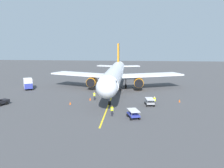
# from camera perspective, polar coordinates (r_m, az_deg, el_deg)

# --- Properties ---
(ground_plane) EXTENTS (220.00, 220.00, 0.00)m
(ground_plane) POSITION_cam_1_polar(r_m,az_deg,el_deg) (57.43, 0.82, -1.46)
(ground_plane) COLOR #424244
(apron_lead_in_line) EXTENTS (1.40, 39.99, 0.01)m
(apron_lead_in_line) POSITION_cam_1_polar(r_m,az_deg,el_deg) (50.49, -0.01, -2.98)
(apron_lead_in_line) COLOR yellow
(apron_lead_in_line) RESTS_ON ground
(airplane) EXTENTS (34.79, 40.28, 11.50)m
(airplane) POSITION_cam_1_polar(r_m,az_deg,el_deg) (55.98, 0.71, 2.40)
(airplane) COLOR silver
(airplane) RESTS_ON ground
(ground_crew_marshaller) EXTENTS (0.47, 0.42, 1.71)m
(ground_crew_marshaller) POSITION_cam_1_polar(r_m,az_deg,el_deg) (36.17, -0.02, -6.59)
(ground_crew_marshaller) COLOR #23232D
(ground_crew_marshaller) RESTS_ON ground
(ground_crew_wing_walker) EXTENTS (0.47, 0.40, 1.71)m
(ground_crew_wing_walker) POSITION_cam_1_polar(r_m,az_deg,el_deg) (42.99, 10.41, -4.15)
(ground_crew_wing_walker) COLOR #23232D
(ground_crew_wing_walker) RESTS_ON ground
(ground_crew_loader) EXTENTS (0.44, 0.31, 1.71)m
(ground_crew_loader) POSITION_cam_1_polar(r_m,az_deg,el_deg) (46.61, -4.36, -2.95)
(ground_crew_loader) COLOR #23232D
(ground_crew_loader) RESTS_ON ground
(box_truck_near_nose) EXTENTS (3.94, 4.97, 2.62)m
(box_truck_near_nose) POSITION_cam_1_polar(r_m,az_deg,el_deg) (62.02, -19.99, 0.08)
(box_truck_near_nose) COLOR #2D3899
(box_truck_near_nose) RESTS_ON ground
(baggage_cart_portside) EXTENTS (2.20, 2.91, 1.27)m
(baggage_cart_portside) POSITION_cam_1_polar(r_m,az_deg,el_deg) (35.47, 5.28, -7.34)
(baggage_cart_portside) COLOR #2D3899
(baggage_cart_portside) RESTS_ON ground
(baggage_cart_starboard_side) EXTENTS (1.83, 2.75, 1.27)m
(baggage_cart_starboard_side) POSITION_cam_1_polar(r_m,az_deg,el_deg) (43.18, 9.26, -4.37)
(baggage_cart_starboard_side) COLOR #9E9EA3
(baggage_cart_starboard_side) RESTS_ON ground
(belt_loader_rear_apron) EXTENTS (2.63, 4.72, 2.32)m
(belt_loader_rear_apron) POSITION_cam_1_polar(r_m,az_deg,el_deg) (47.47, -25.71, -3.86)
(belt_loader_rear_apron) COLOR black
(belt_loader_rear_apron) RESTS_ON ground
(safety_cone_nose_left) EXTENTS (0.32, 0.32, 0.55)m
(safety_cone_nose_left) POSITION_cam_1_polar(r_m,az_deg,el_deg) (46.82, -5.39, -3.68)
(safety_cone_nose_left) COLOR #F2590F
(safety_cone_nose_left) RESTS_ON ground
(safety_cone_nose_right) EXTENTS (0.32, 0.32, 0.55)m
(safety_cone_nose_right) POSITION_cam_1_polar(r_m,az_deg,el_deg) (46.95, 16.29, -3.98)
(safety_cone_nose_right) COLOR #F2590F
(safety_cone_nose_right) RESTS_ON ground
(safety_cone_wing_port) EXTENTS (0.32, 0.32, 0.55)m
(safety_cone_wing_port) POSITION_cam_1_polar(r_m,az_deg,el_deg) (44.06, -10.25, -4.63)
(safety_cone_wing_port) COLOR #F2590F
(safety_cone_wing_port) RESTS_ON ground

